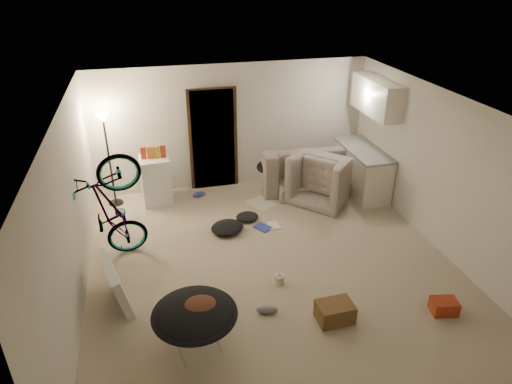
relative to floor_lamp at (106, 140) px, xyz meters
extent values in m
cube|color=tan|center=(2.40, -2.65, -1.32)|extent=(5.50, 6.00, 0.02)
cube|color=white|center=(2.40, -2.65, 1.20)|extent=(5.50, 6.00, 0.02)
cube|color=silver|center=(2.40, 0.36, -0.06)|extent=(5.50, 0.02, 2.50)
cube|color=silver|center=(2.40, -5.66, -0.06)|extent=(5.50, 0.02, 2.50)
cube|color=silver|center=(-0.36, -2.65, -0.06)|extent=(0.02, 6.00, 2.50)
cube|color=silver|center=(5.16, -2.65, -0.06)|extent=(0.02, 6.00, 2.50)
cube|color=black|center=(2.00, 0.32, -0.29)|extent=(0.85, 0.10, 2.04)
cube|color=#362213|center=(2.00, 0.29, -0.29)|extent=(0.97, 0.04, 2.10)
cylinder|color=black|center=(0.00, 0.00, -1.29)|extent=(0.28, 0.28, 0.03)
cylinder|color=black|center=(0.00, 0.00, -0.46)|extent=(0.04, 0.04, 1.70)
cone|color=#FFE0A5|center=(0.00, 0.00, 0.41)|extent=(0.24, 0.24, 0.18)
cube|color=silver|center=(4.83, -0.65, -0.87)|extent=(0.60, 1.50, 0.88)
cube|color=gray|center=(4.83, -0.65, -0.41)|extent=(0.64, 1.54, 0.04)
cube|color=silver|center=(4.96, -0.65, 0.64)|extent=(0.38, 1.40, 0.65)
imported|color=#3B433B|center=(4.00, -0.20, -0.98)|extent=(2.31, 0.99, 0.66)
imported|color=#3B433B|center=(4.05, -0.72, -0.95)|extent=(1.45, 1.45, 0.71)
imported|color=black|center=(0.10, -1.90, -0.82)|extent=(1.93, 1.01, 1.07)
cube|color=white|center=(0.80, -0.10, -0.85)|extent=(0.57, 0.57, 0.91)
cube|color=#982E16|center=(0.63, -0.10, -0.31)|extent=(0.10, 0.07, 0.30)
cube|color=#B75C16|center=(0.75, -0.10, -0.31)|extent=(0.11, 0.09, 0.30)
cube|color=gold|center=(0.87, -0.10, -0.31)|extent=(0.12, 0.10, 0.30)
cube|color=#982E16|center=(0.99, -0.10, -0.31)|extent=(0.11, 0.08, 0.30)
cylinder|color=silver|center=(1.05, -4.07, -1.07)|extent=(0.67, 0.67, 0.47)
ellipsoid|color=black|center=(1.05, -4.07, -0.78)|extent=(0.94, 0.94, 0.40)
torus|color=black|center=(1.05, -4.07, -0.78)|extent=(1.02, 1.02, 0.07)
ellipsoid|color=#572E1D|center=(1.10, -4.10, -0.67)|extent=(0.50, 0.42, 0.22)
ellipsoid|color=black|center=(3.05, -0.20, -0.77)|extent=(0.59, 0.50, 0.28)
cube|color=silver|center=(0.10, -2.95, -1.00)|extent=(0.45, 0.96, 0.62)
cube|color=brown|center=(2.86, -4.03, -1.17)|extent=(0.47, 0.34, 0.27)
cube|color=#982E16|center=(4.34, -4.24, -1.21)|extent=(0.38, 0.31, 0.19)
cylinder|color=beige|center=(2.37, -3.13, -1.24)|extent=(0.14, 0.14, 0.14)
cone|color=beige|center=(2.37, -3.13, -1.13)|extent=(0.08, 0.08, 0.06)
cube|color=beige|center=(2.74, -0.69, -1.30)|extent=(0.60, 0.66, 0.01)
cube|color=#2F39AA|center=(2.53, -1.58, -1.29)|extent=(0.33, 0.36, 0.03)
cube|color=silver|center=(2.74, -1.56, -1.29)|extent=(0.22, 0.28, 0.02)
ellipsoid|color=#2F39AA|center=(1.60, -0.10, -1.26)|extent=(0.29, 0.19, 0.10)
ellipsoid|color=slate|center=(2.04, -3.69, -1.25)|extent=(0.31, 0.18, 0.11)
ellipsoid|color=black|center=(1.90, -1.55, -1.22)|extent=(0.67, 0.61, 0.18)
ellipsoid|color=black|center=(2.33, -1.23, -1.24)|extent=(0.41, 0.36, 0.12)
camera|label=1|loc=(0.75, -8.22, 2.92)|focal=32.00mm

